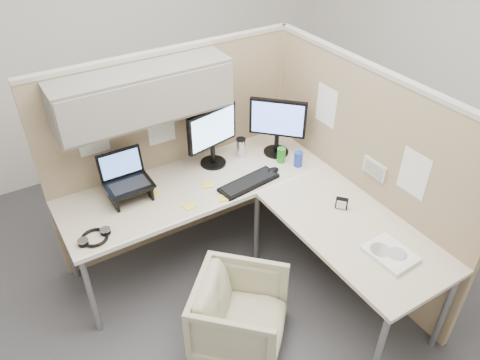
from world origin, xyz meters
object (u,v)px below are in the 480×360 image
monitor_left (212,133)px  keyboard (249,183)px  office_chair (240,311)px  desk (252,206)px

monitor_left → keyboard: monitor_left is taller
office_chair → monitor_left: bearing=24.0°
desk → monitor_left: size_ratio=4.29×
desk → keyboard: (0.09, 0.19, 0.05)m
desk → monitor_left: monitor_left is taller
desk → keyboard: 0.22m
keyboard → desk: bearing=-122.9°
keyboard → monitor_left: bearing=96.4°
monitor_left → office_chair: bearing=-122.1°
desk → office_chair: size_ratio=3.44×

